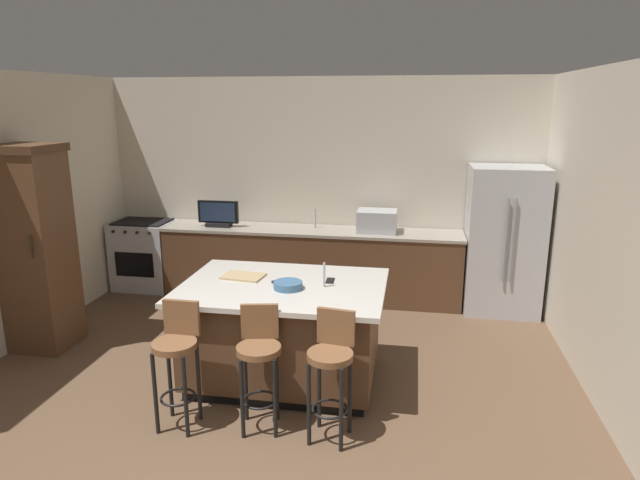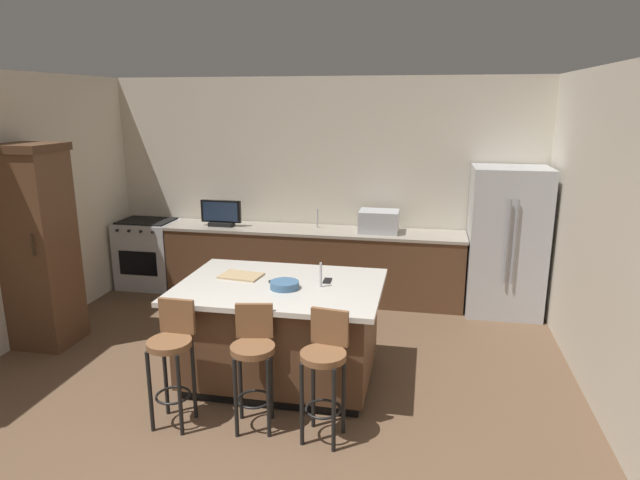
% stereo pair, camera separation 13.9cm
% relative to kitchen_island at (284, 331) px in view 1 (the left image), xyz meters
% --- Properties ---
extents(wall_back, '(6.07, 0.12, 2.78)m').
position_rel_kitchen_island_xyz_m(wall_back, '(-0.11, 2.55, 0.92)').
color(wall_back, beige).
rests_on(wall_back, ground_plane).
extents(wall_left, '(0.12, 4.65, 2.78)m').
position_rel_kitchen_island_xyz_m(wall_left, '(-2.95, 0.42, 0.92)').
color(wall_left, beige).
rests_on(wall_left, ground_plane).
extents(wall_right, '(0.12, 4.65, 2.78)m').
position_rel_kitchen_island_xyz_m(wall_right, '(2.72, 0.42, 0.92)').
color(wall_right, beige).
rests_on(wall_right, ground_plane).
extents(counter_back, '(3.81, 0.62, 0.91)m').
position_rel_kitchen_island_xyz_m(counter_back, '(-0.16, 2.17, -0.01)').
color(counter_back, brown).
rests_on(counter_back, ground_plane).
extents(kitchen_island, '(1.79, 1.28, 0.91)m').
position_rel_kitchen_island_xyz_m(kitchen_island, '(0.00, 0.00, 0.00)').
color(kitchen_island, black).
rests_on(kitchen_island, ground_plane).
extents(refrigerator, '(0.87, 0.74, 1.75)m').
position_rel_kitchen_island_xyz_m(refrigerator, '(2.18, 2.12, 0.41)').
color(refrigerator, '#B7BABF').
rests_on(refrigerator, ground_plane).
extents(range_oven, '(0.76, 0.63, 0.93)m').
position_rel_kitchen_island_xyz_m(range_oven, '(-2.46, 2.17, -0.01)').
color(range_oven, '#B7BABF').
rests_on(range_oven, ground_plane).
extents(cabinet_tower, '(0.60, 0.59, 2.08)m').
position_rel_kitchen_island_xyz_m(cabinet_tower, '(-2.61, 0.28, 0.62)').
color(cabinet_tower, brown).
rests_on(cabinet_tower, ground_plane).
extents(microwave, '(0.48, 0.36, 0.27)m').
position_rel_kitchen_island_xyz_m(microwave, '(0.67, 2.17, 0.58)').
color(microwave, '#B7BABF').
rests_on(microwave, counter_back).
extents(tv_monitor, '(0.53, 0.16, 0.34)m').
position_rel_kitchen_island_xyz_m(tv_monitor, '(-1.37, 2.12, 0.59)').
color(tv_monitor, black).
rests_on(tv_monitor, counter_back).
extents(sink_faucet_back, '(0.02, 0.02, 0.24)m').
position_rel_kitchen_island_xyz_m(sink_faucet_back, '(-0.12, 2.27, 0.56)').
color(sink_faucet_back, '#B2B2B7').
rests_on(sink_faucet_back, counter_back).
extents(sink_faucet_island, '(0.02, 0.02, 0.22)m').
position_rel_kitchen_island_xyz_m(sink_faucet_island, '(0.37, 0.00, 0.56)').
color(sink_faucet_island, '#B2B2B7').
rests_on(sink_faucet_island, kitchen_island).
extents(bar_stool_left, '(0.34, 0.34, 0.99)m').
position_rel_kitchen_island_xyz_m(bar_stool_left, '(-0.64, -0.85, 0.13)').
color(bar_stool_left, brown).
rests_on(bar_stool_left, ground_plane).
extents(bar_stool_center, '(0.34, 0.36, 0.97)m').
position_rel_kitchen_island_xyz_m(bar_stool_center, '(-0.01, -0.77, 0.12)').
color(bar_stool_center, brown).
rests_on(bar_stool_center, ground_plane).
extents(bar_stool_right, '(0.34, 0.36, 0.99)m').
position_rel_kitchen_island_xyz_m(bar_stool_right, '(0.56, -0.81, 0.13)').
color(bar_stool_right, brown).
rests_on(bar_stool_right, ground_plane).
extents(fruit_bowl, '(0.25, 0.25, 0.06)m').
position_rel_kitchen_island_xyz_m(fruit_bowl, '(0.07, -0.10, 0.48)').
color(fruit_bowl, '#3F668C').
rests_on(fruit_bowl, kitchen_island).
extents(cell_phone, '(0.08, 0.15, 0.01)m').
position_rel_kitchen_island_xyz_m(cell_phone, '(0.39, 0.17, 0.45)').
color(cell_phone, black).
rests_on(cell_phone, kitchen_island).
extents(tv_remote, '(0.14, 0.16, 0.02)m').
position_rel_kitchen_island_xyz_m(tv_remote, '(-0.04, 0.07, 0.46)').
color(tv_remote, black).
rests_on(tv_remote, kitchen_island).
extents(cutting_board, '(0.40, 0.30, 0.02)m').
position_rel_kitchen_island_xyz_m(cutting_board, '(-0.41, 0.14, 0.45)').
color(cutting_board, tan).
rests_on(cutting_board, kitchen_island).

